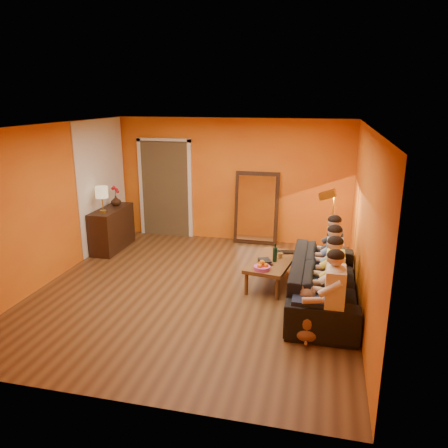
% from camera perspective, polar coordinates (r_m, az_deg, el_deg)
% --- Properties ---
extents(room_shell, '(5.00, 5.50, 2.60)m').
position_cam_1_polar(room_shell, '(7.05, -3.01, 2.24)').
color(room_shell, brown).
rests_on(room_shell, ground).
extents(white_accent, '(0.02, 1.90, 2.58)m').
position_cam_1_polar(white_accent, '(9.24, -15.58, 5.04)').
color(white_accent, white).
rests_on(white_accent, wall_left).
extents(doorway_recess, '(1.06, 0.30, 2.10)m').
position_cam_1_polar(doorway_recess, '(9.85, -7.42, 4.68)').
color(doorway_recess, '#3F2D19').
rests_on(doorway_recess, floor).
extents(door_jamb_left, '(0.08, 0.06, 2.20)m').
position_cam_1_polar(door_jamb_left, '(9.95, -10.74, 4.65)').
color(door_jamb_left, white).
rests_on(door_jamb_left, wall_back).
extents(door_jamb_right, '(0.08, 0.06, 2.20)m').
position_cam_1_polar(door_jamb_right, '(9.55, -4.45, 4.41)').
color(door_jamb_right, white).
rests_on(door_jamb_right, wall_back).
extents(door_header, '(1.22, 0.06, 0.08)m').
position_cam_1_polar(door_header, '(9.58, -7.91, 10.82)').
color(door_header, white).
rests_on(door_header, wall_back).
extents(mirror_frame, '(0.92, 0.27, 1.51)m').
position_cam_1_polar(mirror_frame, '(9.21, 4.26, 2.11)').
color(mirror_frame, black).
rests_on(mirror_frame, floor).
extents(mirror_glass, '(0.78, 0.21, 1.35)m').
position_cam_1_polar(mirror_glass, '(9.17, 4.22, 2.05)').
color(mirror_glass, white).
rests_on(mirror_glass, mirror_frame).
extents(sideboard, '(0.44, 1.18, 0.85)m').
position_cam_1_polar(sideboard, '(9.16, -14.41, -0.62)').
color(sideboard, black).
rests_on(sideboard, floor).
extents(table_lamp, '(0.24, 0.24, 0.51)m').
position_cam_1_polar(table_lamp, '(8.74, -15.62, 3.10)').
color(table_lamp, beige).
rests_on(table_lamp, sideboard).
extents(sofa, '(2.44, 0.95, 0.71)m').
position_cam_1_polar(sofa, '(6.72, 12.89, -7.39)').
color(sofa, black).
rests_on(sofa, floor).
extents(coffee_table, '(0.80, 1.30, 0.42)m').
position_cam_1_polar(coffee_table, '(7.34, 6.24, -6.24)').
color(coffee_table, brown).
rests_on(coffee_table, floor).
extents(floor_lamp, '(0.33, 0.27, 1.44)m').
position_cam_1_polar(floor_lamp, '(7.94, 13.93, -0.96)').
color(floor_lamp, gold).
rests_on(floor_lamp, floor).
extents(dog, '(0.52, 0.65, 0.67)m').
position_cam_1_polar(dog, '(5.82, 10.93, -11.38)').
color(dog, '#8C603F').
rests_on(dog, floor).
extents(person_far_left, '(0.70, 0.44, 1.22)m').
position_cam_1_polar(person_far_left, '(5.71, 14.22, -9.09)').
color(person_far_left, silver).
rests_on(person_far_left, sofa).
extents(person_mid_left, '(0.70, 0.44, 1.22)m').
position_cam_1_polar(person_mid_left, '(6.21, 14.19, -6.95)').
color(person_mid_left, '#F2E550').
rests_on(person_mid_left, sofa).
extents(person_mid_right, '(0.70, 0.44, 1.22)m').
position_cam_1_polar(person_mid_right, '(6.72, 14.15, -5.14)').
color(person_mid_right, '#839BCB').
rests_on(person_mid_right, sofa).
extents(person_far_right, '(0.70, 0.44, 1.22)m').
position_cam_1_polar(person_far_right, '(7.24, 14.13, -3.58)').
color(person_far_right, '#303035').
rests_on(person_far_right, sofa).
extents(fruit_bowl, '(0.26, 0.26, 0.16)m').
position_cam_1_polar(fruit_bowl, '(6.83, 5.00, -5.34)').
color(fruit_bowl, '#CA4798').
rests_on(fruit_bowl, coffee_table).
extents(wine_bottle, '(0.07, 0.07, 0.31)m').
position_cam_1_polar(wine_bottle, '(7.15, 6.67, -3.72)').
color(wine_bottle, black).
rests_on(wine_bottle, coffee_table).
extents(tumbler, '(0.11, 0.11, 0.09)m').
position_cam_1_polar(tumbler, '(7.34, 7.35, -4.13)').
color(tumbler, '#B27F3F').
rests_on(tumbler, coffee_table).
extents(laptop, '(0.39, 0.28, 0.03)m').
position_cam_1_polar(laptop, '(7.57, 7.98, -3.78)').
color(laptop, black).
rests_on(laptop, coffee_table).
extents(book_lower, '(0.28, 0.32, 0.02)m').
position_cam_1_polar(book_lower, '(7.09, 4.64, -5.07)').
color(book_lower, black).
rests_on(book_lower, coffee_table).
extents(book_mid, '(0.19, 0.24, 0.02)m').
position_cam_1_polar(book_mid, '(7.09, 4.74, -4.89)').
color(book_mid, red).
rests_on(book_mid, book_lower).
extents(book_upper, '(0.26, 0.29, 0.02)m').
position_cam_1_polar(book_upper, '(7.07, 4.64, -4.80)').
color(book_upper, black).
rests_on(book_upper, book_mid).
extents(vase, '(0.20, 0.20, 0.21)m').
position_cam_1_polar(vase, '(9.24, -13.93, 2.97)').
color(vase, black).
rests_on(vase, sideboard).
extents(flowers, '(0.17, 0.17, 0.42)m').
position_cam_1_polar(flowers, '(9.20, -14.03, 4.33)').
color(flowers, red).
rests_on(flowers, vase).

